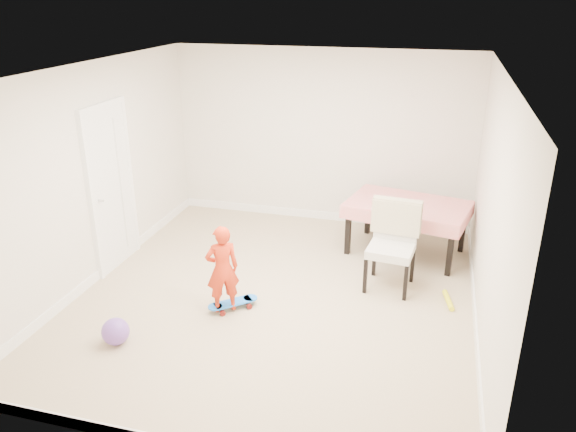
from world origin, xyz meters
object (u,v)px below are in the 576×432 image
(balloon, at_px, (116,331))
(dining_table, at_px, (406,228))
(dining_chair, at_px, (391,247))
(skateboard, at_px, (233,305))
(child, at_px, (222,272))

(balloon, bearing_deg, dining_table, 47.75)
(dining_chair, bearing_deg, skateboard, -143.72)
(dining_table, relative_size, skateboard, 2.64)
(dining_table, relative_size, dining_chair, 1.46)
(skateboard, relative_size, child, 0.58)
(dining_table, height_order, dining_chair, dining_chair)
(skateboard, distance_m, child, 0.47)
(skateboard, bearing_deg, dining_table, 6.83)
(dining_chair, relative_size, balloon, 3.78)
(balloon, bearing_deg, skateboard, 45.93)
(dining_chair, xyz_separation_m, balloon, (-2.55, -1.90, -0.39))
(dining_table, height_order, skateboard, dining_table)
(dining_chair, height_order, child, dining_chair)
(dining_chair, distance_m, skateboard, 1.96)
(skateboard, relative_size, balloon, 2.09)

